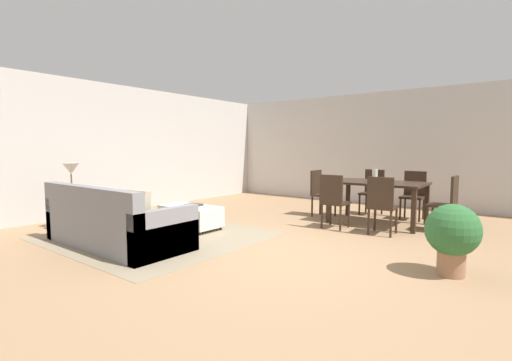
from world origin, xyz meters
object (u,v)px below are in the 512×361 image
dining_table (377,187)px  dining_chair_head_east (447,200)px  potted_plant (452,234)px  dining_chair_head_west (320,190)px  vase_centerpiece (375,175)px  dining_chair_near_left (333,198)px  ottoman_table (191,216)px  side_table (72,202)px  dining_chair_near_right (382,202)px  dining_chair_far_left (373,189)px  table_lamp (71,170)px  book_on_ottoman (194,205)px  couch (115,225)px  dining_chair_far_right (414,192)px

dining_table → dining_chair_head_east: bearing=0.1°
potted_plant → dining_chair_head_west: bearing=140.6°
dining_chair_head_west → vase_centerpiece: size_ratio=4.11×
dining_table → dining_chair_near_left: dining_chair_near_left is taller
ottoman_table → dining_chair_head_east: (3.48, 2.37, 0.30)m
side_table → ottoman_table: bearing=40.5°
dining_chair_head_east → dining_chair_head_west: bearing=179.1°
dining_chair_near_right → dining_chair_head_east: 1.15m
dining_chair_near_right → potted_plant: size_ratio=1.19×
side_table → dining_chair_far_left: dining_chair_far_left is taller
table_lamp → dining_chair_head_east: (4.95, 3.64, -0.48)m
dining_chair_near_left → book_on_ottoman: size_ratio=3.54×
dining_chair_head_west → dining_chair_head_east: bearing=-0.9°
table_lamp → vase_centerpiece: size_ratio=2.34×
vase_centerpiece → dining_chair_near_right: bearing=-63.9°
dining_chair_near_left → ottoman_table: bearing=-142.2°
side_table → potted_plant: potted_plant is taller
dining_table → dining_chair_head_west: bearing=178.2°
dining_chair_near_left → vase_centerpiece: 1.05m
dining_chair_head_west → dining_chair_near_left: bearing=-51.6°
dining_chair_head_east → dining_chair_far_left: bearing=150.3°
side_table → table_lamp: table_lamp is taller
couch → book_on_ottoman: 1.42m
dining_chair_far_right → table_lamp: bearing=-133.4°
ottoman_table → side_table: size_ratio=1.76×
dining_table → couch: bearing=-122.6°
side_table → dining_chair_head_west: dining_chair_head_west is taller
dining_chair_far_right → book_on_ottoman: dining_chair_far_right is taller
dining_table → dining_chair_far_right: 0.94m
dining_chair_near_right → dining_chair_head_east: size_ratio=1.00×
dining_chair_head_east → dining_chair_near_right: bearing=-132.3°
table_lamp → dining_chair_far_left: table_lamp is taller
dining_chair_near_left → dining_chair_head_east: size_ratio=1.00×
ottoman_table → dining_chair_head_east: size_ratio=1.13×
vase_centerpiece → side_table: bearing=-135.7°
dining_table → book_on_ottoman: bearing=-134.8°
dining_chair_near_left → dining_chair_head_west: same height
dining_chair_near_right → dining_chair_head_east: same height
dining_table → dining_chair_near_right: dining_chair_near_right is taller
side_table → potted_plant: 5.58m
dining_chair_head_west → book_on_ottoman: 2.62m
dining_chair_near_left → potted_plant: 2.41m
table_lamp → dining_table: (3.81, 3.63, -0.33)m
table_lamp → dining_table: size_ratio=0.33×
couch → side_table: bearing=175.9°
couch → dining_chair_far_left: dining_chair_far_left is taller
table_lamp → ottoman_table: bearing=40.5°
ottoman_table → side_table: (-1.48, -1.26, 0.24)m
dining_chair_far_right → vase_centerpiece: 1.00m
dining_chair_far_right → potted_plant: (1.17, -3.05, -0.06)m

